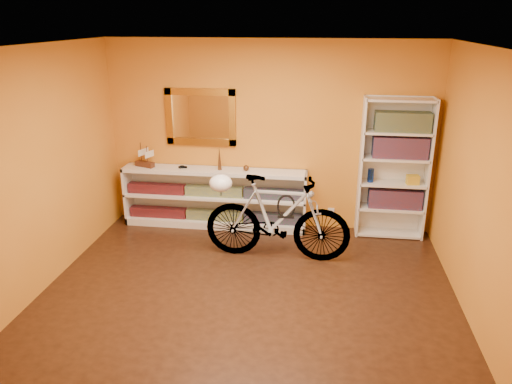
# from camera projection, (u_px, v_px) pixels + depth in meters

# --- Properties ---
(floor) EXTENTS (4.50, 4.00, 0.01)m
(floor) POSITION_uv_depth(u_px,v_px,m) (247.00, 296.00, 5.30)
(floor) COLOR black
(floor) RESTS_ON ground
(ceiling) EXTENTS (4.50, 4.00, 0.01)m
(ceiling) POSITION_uv_depth(u_px,v_px,m) (245.00, 46.00, 4.42)
(ceiling) COLOR silver
(ceiling) RESTS_ON ground
(back_wall) EXTENTS (4.50, 0.01, 2.60)m
(back_wall) POSITION_uv_depth(u_px,v_px,m) (269.00, 136.00, 6.73)
(back_wall) COLOR #C7751D
(back_wall) RESTS_ON ground
(left_wall) EXTENTS (0.01, 4.00, 2.60)m
(left_wall) POSITION_uv_depth(u_px,v_px,m) (36.00, 173.00, 5.16)
(left_wall) COLOR #C7751D
(left_wall) RESTS_ON ground
(right_wall) EXTENTS (0.01, 4.00, 2.60)m
(right_wall) POSITION_uv_depth(u_px,v_px,m) (484.00, 193.00, 4.57)
(right_wall) COLOR #C7751D
(right_wall) RESTS_ON ground
(gilt_mirror) EXTENTS (0.98, 0.06, 0.78)m
(gilt_mirror) POSITION_uv_depth(u_px,v_px,m) (201.00, 117.00, 6.73)
(gilt_mirror) COLOR #9A691C
(gilt_mirror) RESTS_ON back_wall
(wall_socket) EXTENTS (0.09, 0.02, 0.09)m
(wall_socket) POSITION_uv_depth(u_px,v_px,m) (331.00, 211.00, 6.95)
(wall_socket) COLOR silver
(wall_socket) RESTS_ON back_wall
(console_unit) EXTENTS (2.60, 0.35, 0.85)m
(console_unit) POSITION_uv_depth(u_px,v_px,m) (215.00, 198.00, 6.95)
(console_unit) COLOR silver
(console_unit) RESTS_ON floor
(cd_row_lower) EXTENTS (2.50, 0.13, 0.14)m
(cd_row_lower) POSITION_uv_depth(u_px,v_px,m) (215.00, 215.00, 7.01)
(cd_row_lower) COLOR black
(cd_row_lower) RESTS_ON console_unit
(cd_row_upper) EXTENTS (2.50, 0.13, 0.14)m
(cd_row_upper) POSITION_uv_depth(u_px,v_px,m) (214.00, 191.00, 6.89)
(cd_row_upper) COLOR navy
(cd_row_upper) RESTS_ON console_unit
(model_ship) EXTENTS (0.31, 0.20, 0.34)m
(model_ship) POSITION_uv_depth(u_px,v_px,m) (144.00, 155.00, 6.88)
(model_ship) COLOR #3E1E11
(model_ship) RESTS_ON console_unit
(toy_car) EXTENTS (0.00, 0.00, 0.00)m
(toy_car) POSITION_uv_depth(u_px,v_px,m) (183.00, 168.00, 6.86)
(toy_car) COLOR black
(toy_car) RESTS_ON console_unit
(bronze_ornament) EXTENTS (0.06, 0.06, 0.33)m
(bronze_ornament) POSITION_uv_depth(u_px,v_px,m) (219.00, 158.00, 6.74)
(bronze_ornament) COLOR #51321B
(bronze_ornament) RESTS_ON console_unit
(decorative_orb) EXTENTS (0.08, 0.08, 0.08)m
(decorative_orb) POSITION_uv_depth(u_px,v_px,m) (246.00, 168.00, 6.73)
(decorative_orb) COLOR #51321B
(decorative_orb) RESTS_ON console_unit
(bookcase) EXTENTS (0.90, 0.30, 1.90)m
(bookcase) POSITION_uv_depth(u_px,v_px,m) (394.00, 169.00, 6.47)
(bookcase) COLOR silver
(bookcase) RESTS_ON floor
(book_row_a) EXTENTS (0.70, 0.22, 0.26)m
(book_row_a) POSITION_uv_depth(u_px,v_px,m) (395.00, 198.00, 6.60)
(book_row_a) COLOR maroon
(book_row_a) RESTS_ON bookcase
(book_row_b) EXTENTS (0.70, 0.22, 0.28)m
(book_row_b) POSITION_uv_depth(u_px,v_px,m) (400.00, 147.00, 6.36)
(book_row_b) COLOR maroon
(book_row_b) RESTS_ON bookcase
(book_row_c) EXTENTS (0.70, 0.22, 0.25)m
(book_row_c) POSITION_uv_depth(u_px,v_px,m) (403.00, 122.00, 6.25)
(book_row_c) COLOR navy
(book_row_c) RESTS_ON bookcase
(travel_mug) EXTENTS (0.08, 0.08, 0.18)m
(travel_mug) POSITION_uv_depth(u_px,v_px,m) (371.00, 175.00, 6.52)
(travel_mug) COLOR navy
(travel_mug) RESTS_ON bookcase
(red_tin) EXTENTS (0.17, 0.17, 0.17)m
(red_tin) POSITION_uv_depth(u_px,v_px,m) (382.00, 124.00, 6.32)
(red_tin) COLOR maroon
(red_tin) RESTS_ON bookcase
(yellow_bag) EXTENTS (0.17, 0.12, 0.12)m
(yellow_bag) POSITION_uv_depth(u_px,v_px,m) (413.00, 180.00, 6.44)
(yellow_bag) COLOR gold
(yellow_bag) RESTS_ON bookcase
(bicycle) EXTENTS (0.53, 1.84, 1.08)m
(bicycle) POSITION_uv_depth(u_px,v_px,m) (277.00, 218.00, 5.97)
(bicycle) COLOR silver
(bicycle) RESTS_ON floor
(helmet) EXTENTS (0.28, 0.27, 0.21)m
(helmet) POSITION_uv_depth(u_px,v_px,m) (221.00, 183.00, 5.94)
(helmet) COLOR white
(helmet) RESTS_ON bicycle
(u_lock) EXTENTS (0.22, 0.02, 0.22)m
(u_lock) POSITION_uv_depth(u_px,v_px,m) (286.00, 206.00, 5.90)
(u_lock) COLOR black
(u_lock) RESTS_ON bicycle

